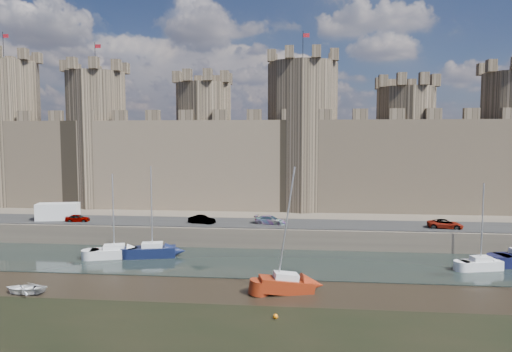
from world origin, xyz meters
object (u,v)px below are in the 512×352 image
at_px(car_2, 270,220).
at_px(sailboat_0, 114,252).
at_px(car_1, 202,220).
at_px(car_3, 445,224).
at_px(car_0, 78,218).
at_px(sailboat_4, 286,284).
at_px(van, 58,212).
at_px(sailboat_1, 152,250).
at_px(sailboat_2, 481,263).

xyz_separation_m(car_2, sailboat_0, (-17.26, -9.27, -2.32)).
xyz_separation_m(car_1, car_3, (30.84, -0.11, 0.01)).
bearing_deg(car_0, sailboat_4, -127.91).
xyz_separation_m(van, sailboat_1, (16.13, -8.52, -2.86)).
bearing_deg(van, car_1, -13.96).
bearing_deg(car_3, sailboat_0, 109.63).
xyz_separation_m(van, sailboat_4, (31.90, -18.99, -2.87)).
relative_size(car_1, sailboat_4, 0.31).
bearing_deg(car_3, car_0, 97.49).
xyz_separation_m(car_0, car_2, (25.85, 0.88, 0.05)).
distance_m(sailboat_0, sailboat_4, 22.22).
xyz_separation_m(car_0, sailboat_2, (48.51, -9.22, -2.28)).
xyz_separation_m(car_2, van, (-29.16, 0.06, 0.60)).
bearing_deg(car_1, car_2, -74.86).
height_order(car_1, sailboat_1, sailboat_1).
xyz_separation_m(car_2, car_3, (21.88, -0.64, 0.00)).
bearing_deg(van, sailboat_0, -50.38).
xyz_separation_m(car_2, sailboat_2, (22.66, -10.10, -2.33)).
bearing_deg(sailboat_4, sailboat_1, 130.77).
distance_m(car_1, car_2, 8.97).
height_order(car_3, sailboat_2, sailboat_2).
distance_m(car_1, sailboat_2, 33.11).
height_order(car_0, car_3, car_3).
height_order(sailboat_1, sailboat_4, sailboat_4).
xyz_separation_m(car_0, car_1, (16.90, 0.35, 0.05)).
height_order(car_0, sailboat_2, sailboat_2).
bearing_deg(car_2, car_0, 102.03).
relative_size(sailboat_0, sailboat_4, 0.85).
distance_m(car_0, van, 3.50).
xyz_separation_m(car_0, car_3, (47.73, 0.24, 0.06)).
xyz_separation_m(car_0, sailboat_0, (8.59, -8.39, -2.27)).
xyz_separation_m(car_1, van, (-20.20, 0.59, 0.60)).
xyz_separation_m(sailboat_1, sailboat_4, (15.78, -10.48, -0.01)).
bearing_deg(sailboat_0, van, 124.28).
height_order(sailboat_2, sailboat_4, sailboat_4).
relative_size(van, sailboat_1, 0.52).
bearing_deg(sailboat_1, car_1, 49.45).
distance_m(car_3, sailboat_2, 9.78).
distance_m(car_1, sailboat_0, 12.28).
height_order(van, sailboat_4, sailboat_4).
height_order(car_0, sailboat_0, sailboat_0).
bearing_deg(van, car_2, -12.41).
distance_m(van, sailboat_1, 18.46).
xyz_separation_m(van, sailboat_2, (51.81, -10.16, -2.93)).
relative_size(car_0, car_3, 0.74).
bearing_deg(van, sailboat_4, -43.06).
distance_m(van, sailboat_4, 37.24).
bearing_deg(car_3, sailboat_4, 140.91).
bearing_deg(sailboat_1, car_2, 19.66).
bearing_deg(car_1, car_3, -78.46).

